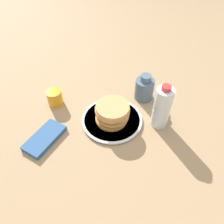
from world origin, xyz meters
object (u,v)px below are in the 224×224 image
Objects in this scene: plate at (112,120)px; cream_jug at (144,88)px; pancake_stack at (112,112)px; juice_glass at (55,98)px; water_bottle_near at (162,107)px.

cream_jug is (-0.18, 0.10, 0.05)m from plate.
pancake_stack is at bearing -27.62° from cream_jug.
juice_glass is at bearing -67.83° from cream_jug.
water_bottle_near is (0.14, 0.09, 0.04)m from cream_jug.
pancake_stack is at bearing -76.59° from water_bottle_near.
pancake_stack is 2.11× the size of juice_glass.
juice_glass is at bearing -96.25° from plate.
water_bottle_near is at bearing 103.41° from pancake_stack.
juice_glass is 0.55× the size of cream_jug.
juice_glass reaches higher than plate.
cream_jug is 0.63× the size of water_bottle_near.
juice_glass is (-0.03, -0.28, 0.03)m from plate.
cream_jug is at bearing 152.38° from pancake_stack.
plate is 1.27× the size of water_bottle_near.
pancake_stack is (0.00, 0.00, 0.05)m from plate.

